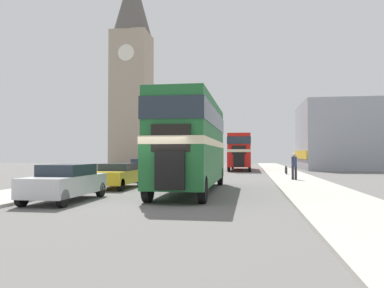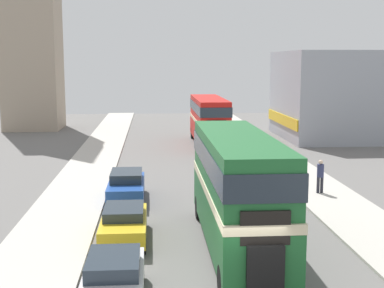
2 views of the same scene
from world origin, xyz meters
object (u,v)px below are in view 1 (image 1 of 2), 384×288
at_px(car_parked_far, 146,169).
at_px(pedestrian_walking, 294,165).
at_px(car_parked_mid, 118,175).
at_px(church_tower, 132,63).
at_px(bus_distant, 240,149).
at_px(bicycle_on_pavement, 286,170).
at_px(double_decker_bus, 192,139).
at_px(car_parked_near, 66,182).

relative_size(car_parked_far, pedestrian_walking, 2.51).
relative_size(car_parked_mid, church_tower, 0.13).
bearing_deg(bus_distant, bicycle_on_pavement, -68.76).
distance_m(car_parked_mid, bicycle_on_pavement, 17.13).
height_order(double_decker_bus, pedestrian_walking, double_decker_bus).
height_order(bus_distant, car_parked_mid, bus_distant).
relative_size(car_parked_far, bicycle_on_pavement, 2.59).
height_order(car_parked_far, pedestrian_walking, pedestrian_walking).
xyz_separation_m(double_decker_bus, car_parked_far, (-4.54, 7.67, -1.84)).
bearing_deg(bicycle_on_pavement, car_parked_far, -144.82).
relative_size(car_parked_near, church_tower, 0.13).
bearing_deg(pedestrian_walking, church_tower, 124.99).
bearing_deg(pedestrian_walking, car_parked_near, -129.26).
height_order(car_parked_near, car_parked_far, car_parked_far).
distance_m(bus_distant, pedestrian_walking, 18.43).
distance_m(pedestrian_walking, church_tower, 40.66).
xyz_separation_m(car_parked_far, pedestrian_walking, (10.39, 0.40, 0.36)).
bearing_deg(bicycle_on_pavement, double_decker_bus, -111.59).
xyz_separation_m(bicycle_on_pavement, church_tower, (-21.72, 23.86, 15.94)).
bearing_deg(double_decker_bus, car_parked_mid, 162.02).
height_order(car_parked_mid, pedestrian_walking, pedestrian_walking).
bearing_deg(bus_distant, car_parked_mid, -103.92).
height_order(car_parked_near, car_parked_mid, car_parked_near).
bearing_deg(bicycle_on_pavement, car_parked_near, -117.91).
bearing_deg(car_parked_far, double_decker_bus, -59.37).
bearing_deg(bicycle_on_pavement, bus_distant, 111.24).
height_order(bus_distant, church_tower, church_tower).
height_order(bus_distant, bicycle_on_pavement, bus_distant).
bearing_deg(double_decker_bus, bus_distant, 86.19).
bearing_deg(bicycle_on_pavement, car_parked_mid, -127.08).
relative_size(car_parked_near, car_parked_mid, 1.00).
bearing_deg(pedestrian_walking, car_parked_far, -177.80).
relative_size(bus_distant, bicycle_on_pavement, 6.21).
relative_size(double_decker_bus, church_tower, 0.33).
xyz_separation_m(car_parked_near, pedestrian_walking, (10.23, 12.52, 0.39)).
relative_size(car_parked_near, car_parked_far, 0.93).
distance_m(car_parked_mid, church_tower, 42.24).
distance_m(double_decker_bus, car_parked_mid, 4.96).
relative_size(car_parked_near, pedestrian_walking, 2.33).
relative_size(double_decker_bus, car_parked_far, 2.30).
bearing_deg(double_decker_bus, bicycle_on_pavement, 68.41).
xyz_separation_m(double_decker_bus, car_parked_near, (-4.37, -4.45, -1.87)).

